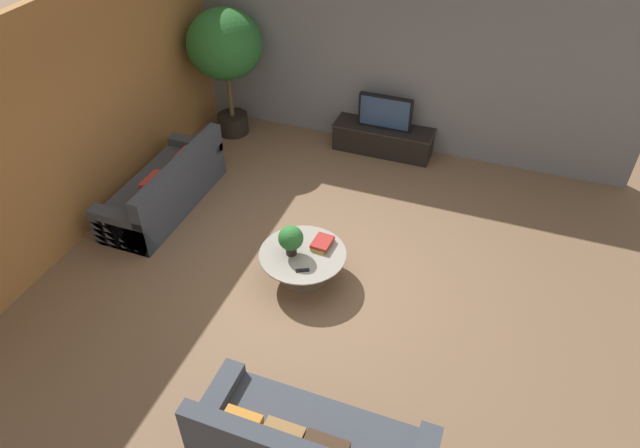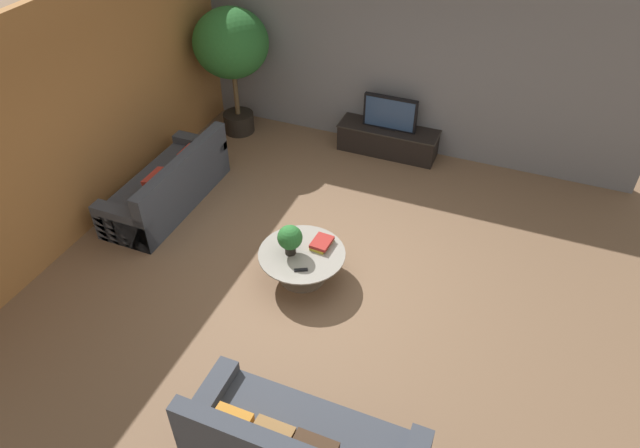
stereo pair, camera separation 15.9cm
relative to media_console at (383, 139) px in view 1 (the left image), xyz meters
The scene contains 11 objects.
ground_plane 2.95m from the media_console, 89.88° to the right, with size 24.00×24.00×0.00m, color brown.
back_wall_stone 1.31m from the media_console, 88.91° to the left, with size 7.40×0.12×3.00m, color slate.
side_wall_left 4.44m from the media_console, 139.90° to the right, with size 0.12×7.40×3.00m, color #B2753D.
media_console is the anchor object (origin of this frame).
television 0.48m from the media_console, 90.00° to the right, with size 0.85×0.13×0.54m.
coffee_table 3.18m from the media_console, 92.31° to the right, with size 1.05×1.05×0.40m.
couch_by_wall 3.52m from the media_console, 134.87° to the right, with size 0.84×2.11×0.84m.
potted_palm_tall 2.87m from the media_console, behind, with size 1.19×1.19×2.10m.
potted_plant_tabletop 3.26m from the media_console, 94.48° to the right, with size 0.30×0.30×0.39m.
book_stack 2.96m from the media_console, 89.16° to the right, with size 0.23×0.33×0.08m.
remote_black 3.46m from the media_console, 90.27° to the right, with size 0.04×0.16×0.02m, color black.
Camera 1 is at (1.83, -4.91, 5.01)m, focal length 32.00 mm.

